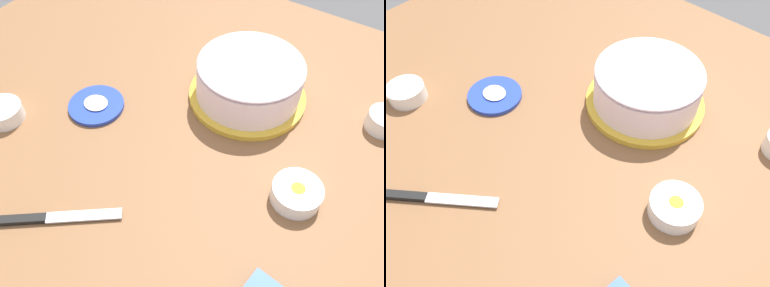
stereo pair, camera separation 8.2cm
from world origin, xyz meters
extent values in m
plane|color=brown|center=(0.00, 0.00, 0.00)|extent=(1.54, 1.54, 0.00)
cylinder|color=gold|center=(0.02, 0.33, 0.01)|extent=(0.27, 0.27, 0.01)
cylinder|color=pink|center=(0.02, 0.33, 0.05)|extent=(0.22, 0.22, 0.07)
cylinder|color=white|center=(0.02, 0.33, 0.05)|extent=(0.24, 0.24, 0.08)
ellipsoid|color=white|center=(0.02, 0.33, 0.10)|extent=(0.24, 0.24, 0.03)
cylinder|color=#233DAD|center=(-0.25, 0.11, 0.01)|extent=(0.13, 0.13, 0.01)
ellipsoid|color=white|center=(-0.25, 0.11, 0.01)|extent=(0.06, 0.05, 0.01)
cube|color=silver|center=(-0.08, -0.12, 0.01)|extent=(0.12, 0.10, 0.00)
cube|color=black|center=(-0.17, -0.19, 0.01)|extent=(0.09, 0.07, 0.01)
cylinder|color=white|center=(0.32, 0.41, 0.02)|extent=(0.08, 0.08, 0.04)
cylinder|color=#B251C6|center=(0.32, 0.41, 0.02)|extent=(0.07, 0.07, 0.01)
cylinder|color=white|center=(0.23, 0.13, 0.02)|extent=(0.10, 0.10, 0.04)
cylinder|color=yellow|center=(0.23, 0.13, 0.02)|extent=(0.08, 0.08, 0.01)
ellipsoid|color=yellow|center=(0.23, 0.13, 0.03)|extent=(0.07, 0.07, 0.02)
cylinder|color=white|center=(-0.40, -0.03, 0.02)|extent=(0.09, 0.09, 0.04)
cylinder|color=orange|center=(-0.40, -0.03, 0.02)|extent=(0.07, 0.07, 0.01)
ellipsoid|color=orange|center=(-0.40, -0.03, 0.03)|extent=(0.06, 0.06, 0.02)
camera|label=1|loc=(0.29, -0.32, 0.67)|focal=37.61mm
camera|label=2|loc=(0.36, -0.27, 0.67)|focal=37.61mm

